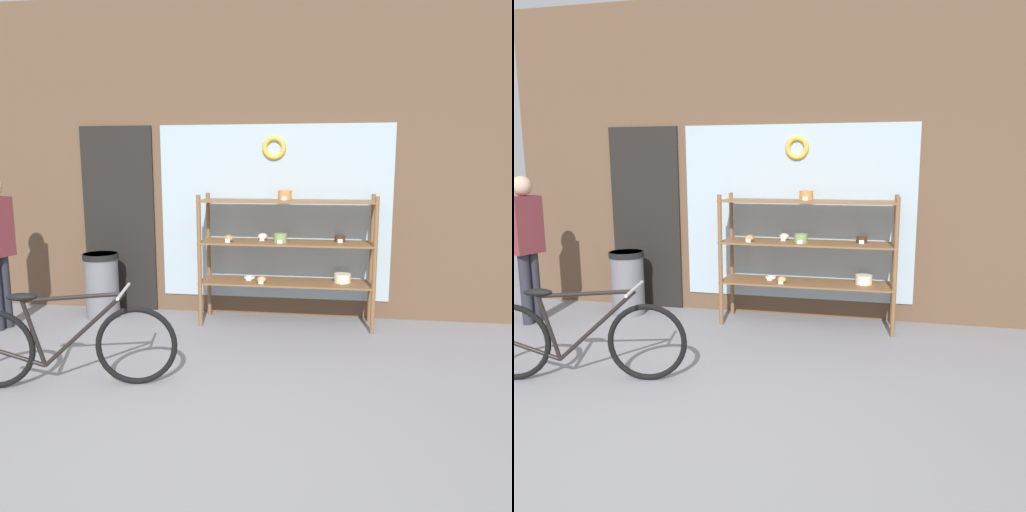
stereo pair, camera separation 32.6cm
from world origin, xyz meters
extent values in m
plane|color=gray|center=(0.00, 0.00, 0.00)|extent=(30.00, 30.00, 0.00)
cube|color=brown|center=(0.00, 2.72, 1.72)|extent=(6.35, 0.08, 3.45)
cube|color=#A3B7C1|center=(0.20, 2.67, 1.15)|extent=(2.53, 0.02, 1.90)
cube|color=black|center=(-1.58, 2.66, 1.05)|extent=(0.84, 0.03, 2.10)
torus|color=gold|center=(0.20, 2.65, 1.85)|extent=(0.26, 0.06, 0.26)
cylinder|color=brown|center=(-0.51, 2.15, 0.69)|extent=(0.04, 0.04, 1.37)
cylinder|color=brown|center=(1.25, 2.15, 0.69)|extent=(0.04, 0.04, 1.37)
cylinder|color=brown|center=(-0.51, 2.55, 0.69)|extent=(0.04, 0.04, 1.37)
cylinder|color=brown|center=(1.25, 2.55, 0.69)|extent=(0.04, 0.04, 1.37)
cube|color=brown|center=(0.37, 2.35, 0.45)|extent=(1.81, 0.45, 0.02)
cube|color=brown|center=(0.37, 2.35, 0.87)|extent=(1.81, 0.45, 0.02)
cube|color=brown|center=(0.37, 2.35, 1.30)|extent=(1.81, 0.45, 0.02)
ellipsoid|color=beige|center=(0.10, 2.45, 0.92)|extent=(0.10, 0.09, 0.07)
cube|color=white|center=(0.10, 2.39, 0.90)|extent=(0.05, 0.00, 0.04)
cylinder|color=#422619|center=(0.92, 2.44, 0.91)|extent=(0.11, 0.11, 0.06)
cube|color=white|center=(0.92, 2.38, 0.90)|extent=(0.05, 0.00, 0.04)
ellipsoid|color=#AD7F4C|center=(-0.23, 2.28, 0.92)|extent=(0.10, 0.09, 0.07)
cube|color=white|center=(-0.23, 2.22, 0.90)|extent=(0.05, 0.00, 0.04)
torus|color=beige|center=(-0.03, 2.40, 0.48)|extent=(0.12, 0.12, 0.03)
cube|color=white|center=(-0.03, 2.33, 0.48)|extent=(0.05, 0.00, 0.04)
cylinder|color=#C67F42|center=(0.34, 2.45, 1.36)|extent=(0.14, 0.14, 0.10)
cube|color=white|center=(0.34, 2.37, 1.33)|extent=(0.05, 0.00, 0.04)
cylinder|color=beige|center=(0.95, 2.39, 0.51)|extent=(0.17, 0.17, 0.09)
cube|color=white|center=(0.95, 2.30, 0.48)|extent=(0.05, 0.00, 0.04)
cylinder|color=#7A995B|center=(0.31, 2.31, 0.93)|extent=(0.14, 0.14, 0.09)
cube|color=white|center=(0.31, 2.23, 0.90)|extent=(0.05, 0.00, 0.04)
ellipsoid|color=tan|center=(0.12, 2.25, 0.50)|extent=(0.10, 0.08, 0.07)
cube|color=white|center=(0.12, 2.20, 0.48)|extent=(0.05, 0.00, 0.04)
torus|color=black|center=(-0.63, 0.69, 0.31)|extent=(0.61, 0.18, 0.62)
cylinder|color=black|center=(-1.00, 0.60, 0.44)|extent=(0.62, 0.17, 0.57)
cylinder|color=black|center=(-1.07, 0.59, 0.70)|extent=(0.73, 0.19, 0.07)
cylinder|color=black|center=(-1.36, 0.52, 0.42)|extent=(0.17, 0.07, 0.52)
cylinder|color=black|center=(-1.48, 0.50, 0.24)|extent=(0.38, 0.11, 0.17)
ellipsoid|color=black|center=(-1.43, 0.51, 0.71)|extent=(0.23, 0.14, 0.06)
cylinder|color=#B2B2B7|center=(-0.71, 0.67, 0.74)|extent=(0.12, 0.45, 0.02)
cylinder|color=#282833|center=(-2.50, 1.82, 0.38)|extent=(0.11, 0.11, 0.76)
cylinder|color=slate|center=(-1.66, 2.30, 0.36)|extent=(0.36, 0.36, 0.72)
cylinder|color=black|center=(-1.66, 2.30, 0.69)|extent=(0.38, 0.38, 0.06)
camera|label=1|loc=(0.79, -2.76, 1.65)|focal=35.00mm
camera|label=2|loc=(1.11, -2.70, 1.65)|focal=35.00mm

